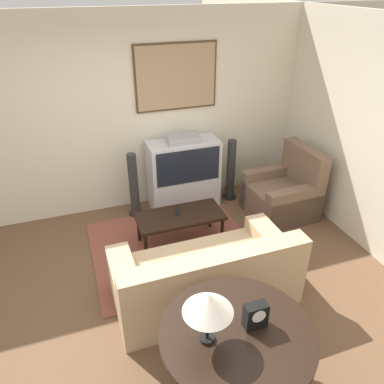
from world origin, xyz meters
name	(u,v)px	position (x,y,z in m)	size (l,w,h in m)	color
ground_plane	(168,302)	(0.00, 0.00, 0.00)	(12.00, 12.00, 0.00)	brown
wall_back	(122,117)	(0.01, 2.13, 1.36)	(12.00, 0.10, 2.70)	beige
area_rug	(173,247)	(0.31, 0.87, 0.01)	(1.98, 1.74, 0.01)	brown
tv	(184,174)	(0.77, 1.81, 0.52)	(1.00, 0.46, 1.11)	silver
couch	(206,277)	(0.39, -0.07, 0.29)	(1.88, 0.94, 0.80)	tan
armchair	(283,194)	(2.04, 1.13, 0.31)	(0.89, 0.86, 0.99)	brown
coffee_table	(180,218)	(0.44, 0.94, 0.38)	(1.08, 0.50, 0.43)	black
console_table	(237,338)	(0.23, -1.14, 0.68)	(1.16, 1.16, 0.74)	black
table_lamp	(208,304)	(-0.01, -1.12, 1.10)	(0.35, 0.35, 0.45)	black
mantel_clock	(256,315)	(0.37, -1.12, 0.85)	(0.17, 0.10, 0.21)	black
remote	(178,211)	(0.43, 1.01, 0.44)	(0.10, 0.17, 0.02)	black
speaker_tower_left	(134,187)	(0.03, 1.79, 0.45)	(0.22, 0.22, 0.95)	black
speaker_tower_right	(231,171)	(1.51, 1.79, 0.45)	(0.22, 0.22, 0.95)	black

